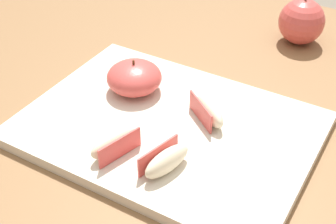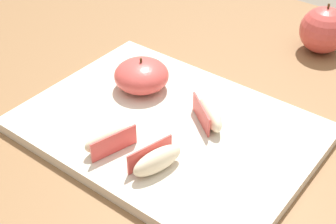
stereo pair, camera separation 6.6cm
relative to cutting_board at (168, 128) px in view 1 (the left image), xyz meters
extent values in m
cube|color=brown|center=(0.05, 0.04, -0.02)|extent=(1.33, 0.99, 0.03)
cube|color=brown|center=(-0.56, 0.47, -0.40)|extent=(0.06, 0.06, 0.73)
cube|color=beige|center=(0.00, 0.00, 0.00)|extent=(0.40, 0.29, 0.02)
ellipsoid|color=#D14C47|center=(-0.09, 0.05, 0.03)|extent=(0.08, 0.08, 0.05)
cylinder|color=#4C3319|center=(-0.09, 0.05, 0.06)|extent=(0.00, 0.00, 0.01)
ellipsoid|color=beige|center=(0.04, 0.04, 0.02)|extent=(0.07, 0.06, 0.03)
cube|color=#D14C47|center=(0.04, 0.03, 0.02)|extent=(0.06, 0.04, 0.03)
ellipsoid|color=beige|center=(0.04, -0.08, 0.02)|extent=(0.04, 0.08, 0.03)
cube|color=#D14C47|center=(0.03, -0.08, 0.02)|extent=(0.02, 0.07, 0.03)
ellipsoid|color=beige|center=(-0.03, -0.09, 0.02)|extent=(0.04, 0.08, 0.03)
cube|color=#D14C47|center=(-0.02, -0.09, 0.02)|extent=(0.02, 0.07, 0.03)
sphere|color=#D14C47|center=(0.08, 0.35, 0.03)|extent=(0.08, 0.08, 0.08)
camera|label=1|loc=(0.27, -0.46, 0.43)|focal=51.21mm
camera|label=2|loc=(0.32, -0.42, 0.43)|focal=51.21mm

